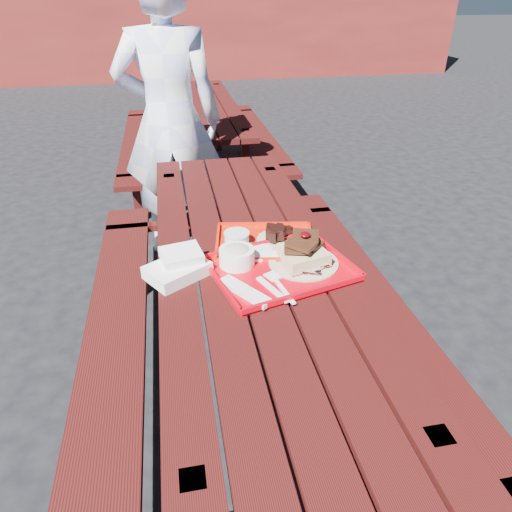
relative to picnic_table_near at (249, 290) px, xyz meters
name	(u,v)px	position (x,y,z in m)	size (l,w,h in m)	color
ground	(250,383)	(0.00, 0.00, -0.56)	(60.00, 60.00, 0.00)	black
picnic_table_near	(249,290)	(0.00, 0.00, 0.00)	(1.41, 2.40, 0.75)	#3B0E0B
picnic_table_far	(197,124)	(0.00, 2.80, 0.00)	(1.41, 2.40, 0.75)	#3B0E0B
near_tray	(277,260)	(0.08, -0.15, 0.23)	(0.59, 0.51, 0.16)	#C5010F
far_tray	(264,241)	(0.07, 0.05, 0.21)	(0.46, 0.38, 0.07)	red
white_cloth	(179,266)	(-0.29, -0.11, 0.23)	(0.27, 0.25, 0.09)	white
person	(170,121)	(-0.26, 1.46, 0.38)	(0.68, 0.45, 1.87)	#C1D0FF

